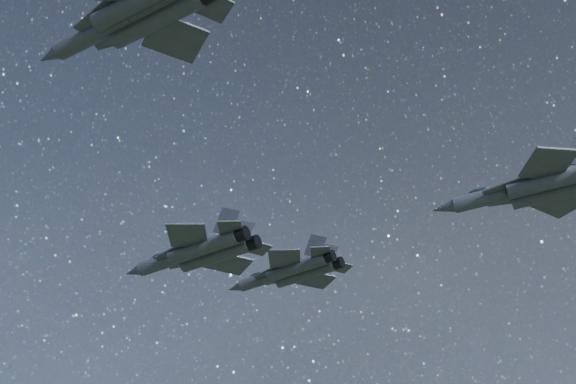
% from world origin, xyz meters
% --- Properties ---
extents(jet_lead, '(19.42, 13.42, 4.88)m').
position_xyz_m(jet_lead, '(-14.05, 5.92, 153.70)').
color(jet_lead, '#333740').
extents(jet_left, '(16.87, 11.55, 4.23)m').
position_xyz_m(jet_left, '(-6.04, 14.23, 153.78)').
color(jet_left, '#333740').
extents(jet_right, '(17.68, 12.28, 4.44)m').
position_xyz_m(jet_right, '(-3.62, -24.48, 156.11)').
color(jet_right, '#333740').
extents(jet_slot, '(18.77, 13.22, 4.74)m').
position_xyz_m(jet_slot, '(22.81, 7.01, 153.90)').
color(jet_slot, '#333740').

